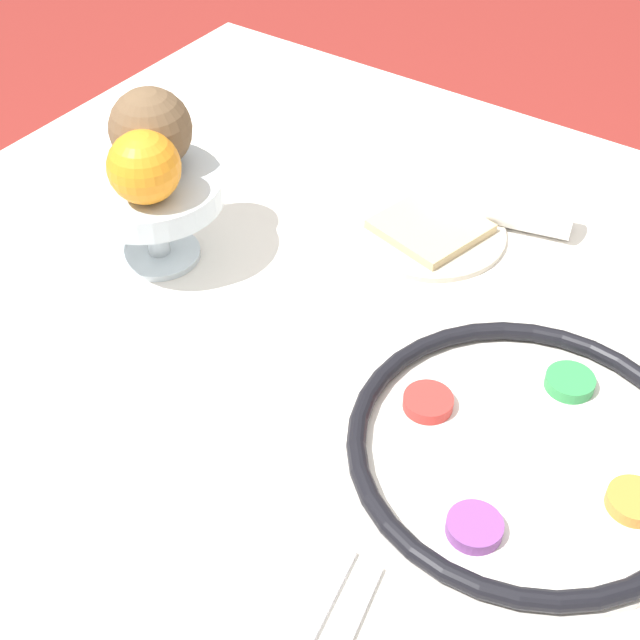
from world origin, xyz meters
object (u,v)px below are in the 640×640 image
coconut (151,129)px  orange_fruit (144,167)px  fruit_stand (151,197)px  napkin_roll (501,208)px  bread_plate (430,230)px  seder_plate (525,450)px

coconut → orange_fruit: bearing=125.8°
fruit_stand → napkin_roll: fruit_stand is taller
bread_plate → napkin_roll: napkin_roll is taller
orange_fruit → bread_plate: orange_fruit is taller
fruit_stand → orange_fruit: orange_fruit is taller
fruit_stand → napkin_roll: bearing=-136.3°
seder_plate → bread_plate: (0.26, -0.27, -0.01)m
seder_plate → bread_plate: seder_plate is taller
seder_plate → fruit_stand: 0.53m
seder_plate → bread_plate: size_ratio=1.80×
bread_plate → fruit_stand: bearing=41.8°
seder_plate → orange_fruit: size_ratio=4.24×
seder_plate → coconut: 0.56m
seder_plate → orange_fruit: orange_fruit is taller
fruit_stand → bread_plate: bearing=-138.2°
fruit_stand → bread_plate: (-0.26, -0.23, -0.08)m
napkin_roll → bread_plate: bearing=50.6°
orange_fruit → bread_plate: size_ratio=0.42×
orange_fruit → coconut: 0.07m
coconut → bread_plate: (-0.27, -0.21, -0.16)m
bread_plate → napkin_roll: size_ratio=1.02×
orange_fruit → coconut: coconut is taller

